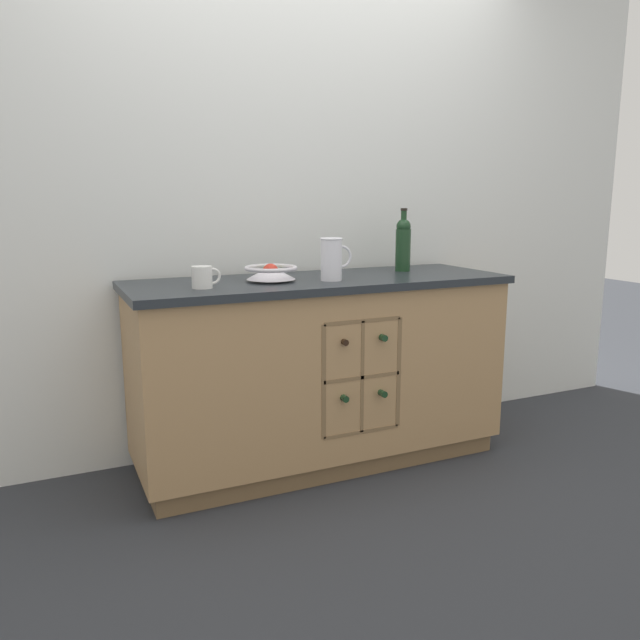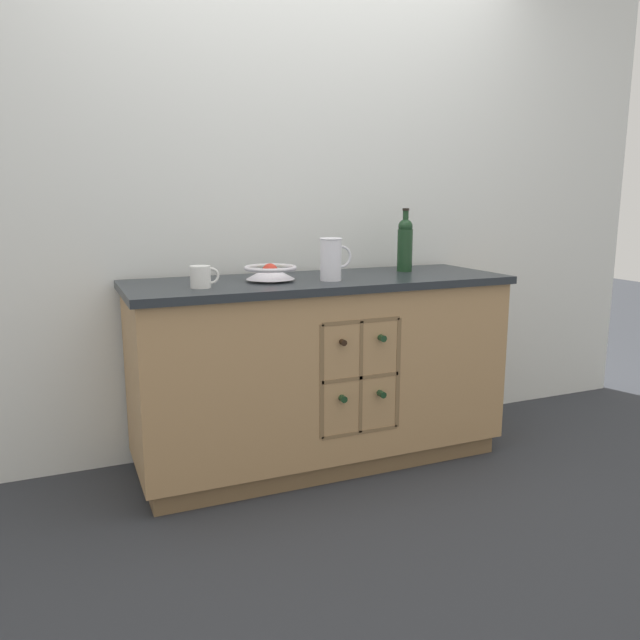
{
  "view_description": "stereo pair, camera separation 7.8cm",
  "coord_description": "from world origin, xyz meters",
  "px_view_note": "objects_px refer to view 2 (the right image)",
  "views": [
    {
      "loc": [
        -1.19,
        -2.58,
        1.25
      ],
      "look_at": [
        0.0,
        0.0,
        0.69
      ],
      "focal_mm": 35.0,
      "sensor_mm": 36.0,
      "label": 1
    },
    {
      "loc": [
        -1.11,
        -2.61,
        1.25
      ],
      "look_at": [
        0.0,
        0.0,
        0.69
      ],
      "focal_mm": 35.0,
      "sensor_mm": 36.0,
      "label": 2
    }
  ],
  "objects_px": {
    "white_pitcher": "(331,258)",
    "standing_wine_bottle": "(405,243)",
    "ceramic_mug": "(201,277)",
    "fruit_bowl": "(270,271)"
  },
  "relations": [
    {
      "from": "standing_wine_bottle",
      "to": "ceramic_mug",
      "type": "bearing_deg",
      "value": -170.44
    },
    {
      "from": "ceramic_mug",
      "to": "fruit_bowl",
      "type": "bearing_deg",
      "value": 15.28
    },
    {
      "from": "white_pitcher",
      "to": "ceramic_mug",
      "type": "bearing_deg",
      "value": -180.0
    },
    {
      "from": "fruit_bowl",
      "to": "standing_wine_bottle",
      "type": "bearing_deg",
      "value": 6.96
    },
    {
      "from": "white_pitcher",
      "to": "standing_wine_bottle",
      "type": "height_order",
      "value": "standing_wine_bottle"
    },
    {
      "from": "white_pitcher",
      "to": "ceramic_mug",
      "type": "relative_size",
      "value": 1.57
    },
    {
      "from": "white_pitcher",
      "to": "standing_wine_bottle",
      "type": "distance_m",
      "value": 0.52
    },
    {
      "from": "ceramic_mug",
      "to": "standing_wine_bottle",
      "type": "height_order",
      "value": "standing_wine_bottle"
    },
    {
      "from": "fruit_bowl",
      "to": "white_pitcher",
      "type": "xyz_separation_m",
      "value": [
        0.26,
        -0.09,
        0.06
      ]
    },
    {
      "from": "fruit_bowl",
      "to": "white_pitcher",
      "type": "relative_size",
      "value": 1.24
    }
  ]
}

